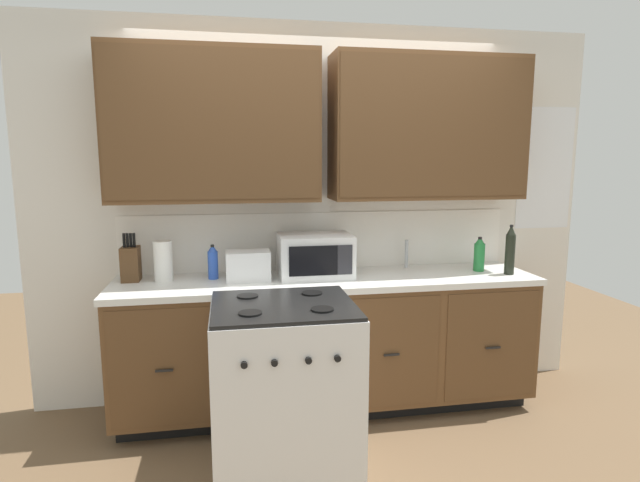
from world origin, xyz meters
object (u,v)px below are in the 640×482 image
at_px(stove_range, 284,387).
at_px(bottle_blue, 213,262).
at_px(microwave, 315,255).
at_px(bottle_green, 479,254).
at_px(paper_towel_roll, 163,261).
at_px(toaster, 248,266).
at_px(knife_block, 131,263).
at_px(bottle_dark, 510,250).

height_order(stove_range, bottle_blue, bottle_blue).
xyz_separation_m(microwave, bottle_green, (1.15, -0.05, -0.02)).
bearing_deg(stove_range, paper_towel_roll, 133.80).
relative_size(stove_range, bottle_green, 3.97).
distance_m(toaster, knife_block, 0.75).
xyz_separation_m(knife_block, paper_towel_roll, (0.21, -0.04, 0.01)).
distance_m(paper_towel_roll, bottle_green, 2.13).
xyz_separation_m(knife_block, bottle_blue, (0.51, -0.04, -0.00)).
height_order(microwave, bottle_blue, microwave).
height_order(microwave, bottle_dark, bottle_dark).
relative_size(microwave, knife_block, 1.55).
relative_size(stove_range, knife_block, 3.06).
relative_size(knife_block, paper_towel_roll, 1.19).
distance_m(toaster, bottle_blue, 0.24).
relative_size(toaster, bottle_dark, 0.83).
distance_m(knife_block, bottle_dark, 2.50).
bearing_deg(bottle_green, knife_block, 177.04).
bearing_deg(paper_towel_roll, bottle_blue, 1.46).
bearing_deg(paper_towel_roll, toaster, -7.47).
bearing_deg(microwave, knife_block, 176.42).
relative_size(paper_towel_roll, bottle_blue, 1.15).
distance_m(knife_block, bottle_blue, 0.52).
height_order(knife_block, paper_towel_roll, knife_block).
bearing_deg(stove_range, bottle_dark, 17.81).
bearing_deg(toaster, stove_range, -76.49).
xyz_separation_m(bottle_blue, bottle_green, (1.82, -0.08, 0.01)).
xyz_separation_m(toaster, paper_towel_roll, (-0.53, 0.07, 0.03)).
relative_size(microwave, toaster, 1.71).
bearing_deg(bottle_green, toaster, 179.80).
bearing_deg(stove_range, bottle_blue, 117.58).
bearing_deg(microwave, stove_range, -112.49).
height_order(stove_range, microwave, microwave).
relative_size(paper_towel_roll, bottle_green, 1.09).
height_order(stove_range, toaster, toaster).
bearing_deg(stove_range, toaster, 103.51).
relative_size(microwave, bottle_dark, 1.42).
distance_m(toaster, bottle_green, 1.59).
relative_size(toaster, knife_block, 0.90).
bearing_deg(toaster, bottle_blue, 160.81).
xyz_separation_m(paper_towel_roll, bottle_blue, (0.31, 0.01, -0.02)).
distance_m(microwave, toaster, 0.45).
height_order(toaster, bottle_green, bottle_green).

